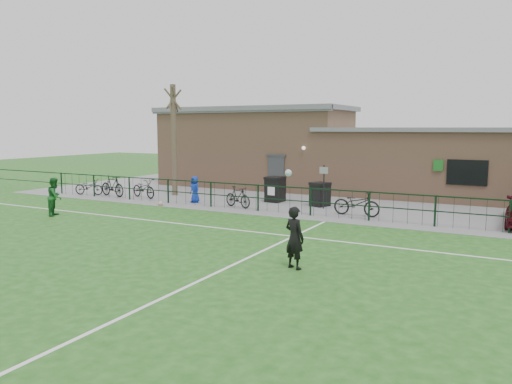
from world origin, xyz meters
The scene contains 20 objects.
ground centered at (0.00, 0.00, 0.00)m, with size 90.00×90.00×0.00m, color #1D5218.
paving_strip centered at (0.00, 13.50, 0.01)m, with size 34.00×13.00×0.02m, color slate.
pitch_line_touch centered at (0.00, 7.80, 0.00)m, with size 28.00×0.10×0.01m, color white.
pitch_line_mid centered at (0.00, 4.00, 0.00)m, with size 28.00×0.10×0.01m, color white.
pitch_line_perp centered at (2.00, 0.00, 0.00)m, with size 0.10×16.00×0.01m, color white.
perimeter_fence centered at (0.00, 8.00, 0.60)m, with size 28.00×0.10×1.20m, color black.
bare_tree centered at (-8.00, 10.50, 3.00)m, with size 0.30×0.30×6.00m, color #4A3C2D.
wheelie_bin_left centered at (-2.03, 10.84, 0.60)m, with size 0.77×0.88×1.17m, color black.
wheelie_bin_right centered at (0.45, 10.57, 0.54)m, with size 0.69×0.78×1.04m, color black.
sign_post centered at (0.85, 9.96, 1.02)m, with size 0.06×0.06×2.00m, color black.
bicycle_a centered at (-12.23, 8.33, 0.46)m, with size 0.58×1.67×0.88m, color black.
bicycle_b centered at (-10.62, 8.46, 0.59)m, with size 0.53×1.89×1.13m, color black.
bicycle_c centered at (-8.81, 8.88, 0.52)m, with size 0.66×1.91×1.00m, color black.
bicycle_d centered at (-2.78, 8.41, 0.51)m, with size 0.46×1.62×0.98m, color black.
bicycle_e centered at (2.74, 8.83, 0.55)m, with size 0.70×2.01×1.06m, color black.
spectator_child centered at (-5.41, 8.71, 0.67)m, with size 0.64×0.42×1.31m, color #1231A9.
goalkeeper_kick centered at (3.56, 0.48, 0.87)m, with size 1.85×3.03×2.38m.
outfield_player centered at (-8.59, 3.02, 0.80)m, with size 0.78×0.61×1.61m, color #195A23.
ball_ground centered at (-6.32, 7.16, 0.12)m, with size 0.23×0.23×0.23m, color silver.
clubhouse centered at (-0.88, 16.50, 2.22)m, with size 24.25×5.40×4.96m.
Camera 1 is at (8.75, -11.38, 3.70)m, focal length 35.00 mm.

